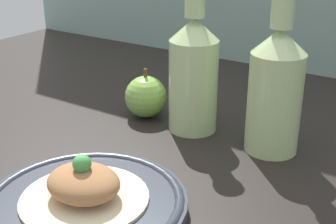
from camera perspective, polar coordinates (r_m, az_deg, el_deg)
name	(u,v)px	position (r cm, az deg, el deg)	size (l,w,h in cm)	color
ground_plane	(219,190)	(65.53, 6.25, -9.41)	(180.00, 110.00, 4.00)	black
plate	(85,204)	(57.24, -10.06, -11.04)	(24.41, 24.41, 2.23)	#2D333D
plated_food	(84,186)	(55.92, -10.23, -8.91)	(15.22, 15.22, 5.89)	beige
cider_bottle_left	(194,71)	(74.84, 3.13, 5.01)	(7.92, 7.92, 25.15)	#B7D18E
cider_bottle_right	(276,87)	(69.25, 13.00, 3.00)	(7.92, 7.92, 25.15)	#B7D18E
apple	(146,97)	(81.94, -2.73, 1.89)	(7.37, 7.37, 8.77)	#84B74C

